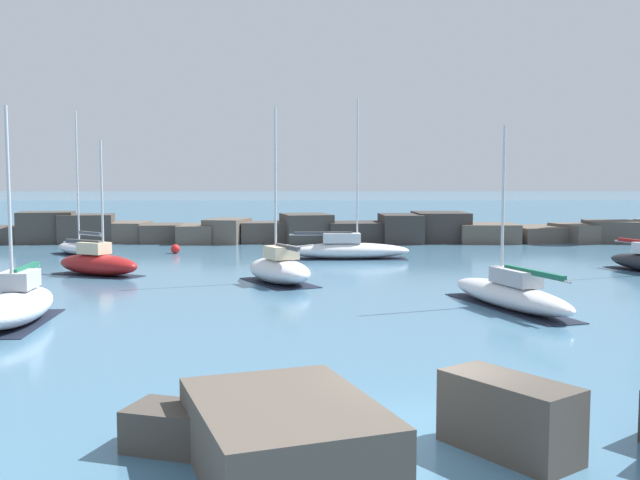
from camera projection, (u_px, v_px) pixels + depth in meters
ground_plane at (436, 433)px, 14.80m from camera, size 600.00×600.00×0.00m
open_sea_beyond at (328, 211)px, 119.98m from camera, size 400.00×116.00×0.01m
breakwater_jetty at (355, 231)px, 59.91m from camera, size 63.72×6.86×2.58m
foreground_rocks at (522, 418)px, 13.95m from camera, size 16.71×8.57×1.46m
sailboat_moored_0 at (347, 249)px, 47.28m from camera, size 8.23×2.18×10.53m
sailboat_moored_1 at (98, 263)px, 39.18m from camera, size 5.68×4.25×7.35m
sailboat_moored_2 at (510, 293)px, 29.19m from camera, size 4.19×8.22×7.49m
sailboat_moored_3 at (17, 304)px, 26.03m from camera, size 2.46×5.87×7.85m
sailboat_moored_6 at (82, 248)px, 49.65m from camera, size 5.45×5.22×9.99m
sailboat_moored_7 at (279, 269)px, 36.20m from camera, size 4.55×5.78×8.89m
mooring_buoy_orange_near at (175, 249)px, 50.71m from camera, size 0.66×0.66×0.86m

